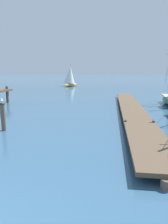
% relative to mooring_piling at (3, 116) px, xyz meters
% --- Properties ---
extents(floating_dock, '(3.13, 21.47, 0.53)m').
position_rel_mooring_piling_xyz_m(floating_dock, '(7.41, 5.96, -0.47)').
color(floating_dock, brown).
rests_on(floating_dock, ground).
extents(mooring_piling, '(0.30, 0.30, 1.60)m').
position_rel_mooring_piling_xyz_m(mooring_piling, '(0.00, 0.00, 0.00)').
color(mooring_piling, brown).
rests_on(mooring_piling, ground).
extents(perched_seagull, '(0.27, 0.34, 0.27)m').
position_rel_mooring_piling_xyz_m(perched_seagull, '(0.00, -0.00, 0.91)').
color(perched_seagull, gold).
rests_on(perched_seagull, mooring_piling).
extents(distant_sailboat, '(3.11, 4.47, 4.60)m').
position_rel_mooring_piling_xyz_m(distant_sailboat, '(-4.36, 31.88, 1.24)').
color(distant_sailboat, gold).
rests_on(distant_sailboat, ground).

